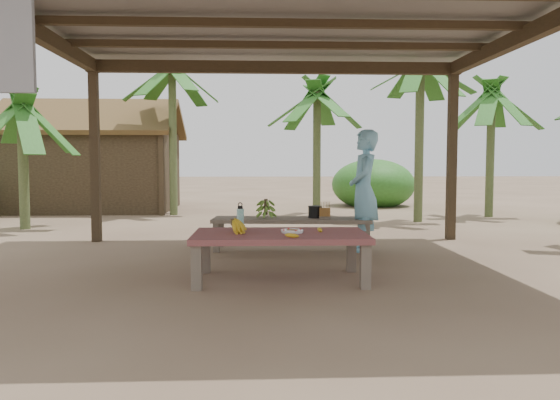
{
  "coord_description": "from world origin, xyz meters",
  "views": [
    {
      "loc": [
        -0.33,
        -6.26,
        1.24
      ],
      "look_at": [
        -0.04,
        0.01,
        0.8
      ],
      "focal_mm": 35.0,
      "sensor_mm": 36.0,
      "label": 1
    }
  ],
  "objects_px": {
    "plate": "(292,231)",
    "water_flask": "(240,218)",
    "bench": "(291,222)",
    "cooking_pot": "(315,212)",
    "ripe_banana_bunch": "(232,225)",
    "work_table": "(280,239)",
    "woman": "(364,191)"
  },
  "relations": [
    {
      "from": "plate",
      "to": "water_flask",
      "type": "xyz_separation_m",
      "value": [
        -0.55,
        0.38,
        0.1
      ]
    },
    {
      "from": "plate",
      "to": "water_flask",
      "type": "distance_m",
      "value": 0.67
    },
    {
      "from": "cooking_pot",
      "to": "bench",
      "type": "bearing_deg",
      "value": -173.88
    },
    {
      "from": "bench",
      "to": "work_table",
      "type": "bearing_deg",
      "value": -92.46
    },
    {
      "from": "cooking_pot",
      "to": "woman",
      "type": "height_order",
      "value": "woman"
    },
    {
      "from": "plate",
      "to": "cooking_pot",
      "type": "height_order",
      "value": "cooking_pot"
    },
    {
      "from": "ripe_banana_bunch",
      "to": "water_flask",
      "type": "height_order",
      "value": "water_flask"
    },
    {
      "from": "bench",
      "to": "woman",
      "type": "bearing_deg",
      "value": -3.47
    },
    {
      "from": "work_table",
      "to": "plate",
      "type": "relative_size",
      "value": 7.77
    },
    {
      "from": "bench",
      "to": "ripe_banana_bunch",
      "type": "relative_size",
      "value": 8.29
    },
    {
      "from": "woman",
      "to": "water_flask",
      "type": "bearing_deg",
      "value": -39.22
    },
    {
      "from": "ripe_banana_bunch",
      "to": "woman",
      "type": "xyz_separation_m",
      "value": [
        1.74,
        1.82,
        0.26
      ]
    },
    {
      "from": "plate",
      "to": "water_flask",
      "type": "relative_size",
      "value": 0.79
    },
    {
      "from": "bench",
      "to": "cooking_pot",
      "type": "bearing_deg",
      "value": 10.87
    },
    {
      "from": "bench",
      "to": "ripe_banana_bunch",
      "type": "bearing_deg",
      "value": -106.06
    },
    {
      "from": "bench",
      "to": "cooking_pot",
      "type": "height_order",
      "value": "cooking_pot"
    },
    {
      "from": "plate",
      "to": "water_flask",
      "type": "bearing_deg",
      "value": 145.52
    },
    {
      "from": "bench",
      "to": "woman",
      "type": "distance_m",
      "value": 1.1
    },
    {
      "from": "work_table",
      "to": "ripe_banana_bunch",
      "type": "height_order",
      "value": "ripe_banana_bunch"
    },
    {
      "from": "plate",
      "to": "bench",
      "type": "bearing_deg",
      "value": 86.46
    },
    {
      "from": "bench",
      "to": "plate",
      "type": "height_order",
      "value": "plate"
    },
    {
      "from": "work_table",
      "to": "ripe_banana_bunch",
      "type": "xyz_separation_m",
      "value": [
        -0.5,
        0.01,
        0.15
      ]
    },
    {
      "from": "ripe_banana_bunch",
      "to": "water_flask",
      "type": "xyz_separation_m",
      "value": [
        0.07,
        0.36,
        0.04
      ]
    },
    {
      "from": "water_flask",
      "to": "woman",
      "type": "height_order",
      "value": "woman"
    },
    {
      "from": "bench",
      "to": "cooking_pot",
      "type": "xyz_separation_m",
      "value": [
        0.34,
        0.04,
        0.14
      ]
    },
    {
      "from": "plate",
      "to": "water_flask",
      "type": "height_order",
      "value": "water_flask"
    },
    {
      "from": "plate",
      "to": "woman",
      "type": "height_order",
      "value": "woman"
    },
    {
      "from": "work_table",
      "to": "plate",
      "type": "xyz_separation_m",
      "value": [
        0.13,
        -0.02,
        0.08
      ]
    },
    {
      "from": "water_flask",
      "to": "woman",
      "type": "xyz_separation_m",
      "value": [
        1.67,
        1.47,
        0.22
      ]
    },
    {
      "from": "plate",
      "to": "woman",
      "type": "xyz_separation_m",
      "value": [
        1.12,
        1.84,
        0.32
      ]
    },
    {
      "from": "work_table",
      "to": "plate",
      "type": "bearing_deg",
      "value": -6.29
    },
    {
      "from": "water_flask",
      "to": "cooking_pot",
      "type": "distance_m",
      "value": 1.93
    }
  ]
}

